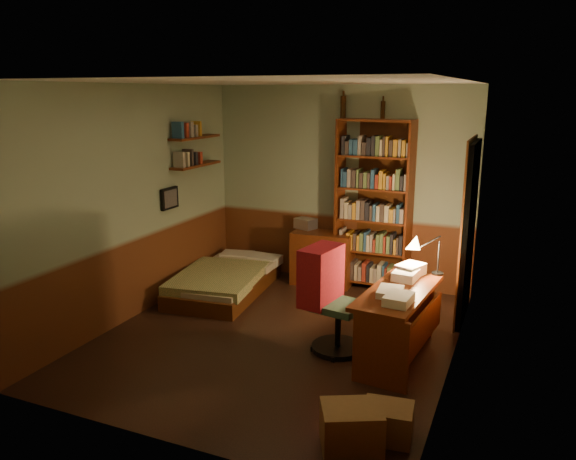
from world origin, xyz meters
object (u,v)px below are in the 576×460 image
at_px(cardboard_box_a, 351,428).
at_px(cardboard_box_b, 388,422).
at_px(bookshelf, 374,206).
at_px(office_chair, 338,303).
at_px(desk_lamp, 439,247).
at_px(mini_stereo, 306,223).
at_px(bed, 225,273).
at_px(dresser, 322,258).
at_px(desk, 397,324).

relative_size(cardboard_box_a, cardboard_box_b, 1.18).
distance_m(bookshelf, office_chair, 2.02).
bearing_deg(bookshelf, desk_lamp, -44.51).
bearing_deg(mini_stereo, office_chair, -39.73).
distance_m(mini_stereo, desk_lamp, 2.31).
bearing_deg(cardboard_box_b, bed, 139.49).
bearing_deg(dresser, office_chair, -68.37).
relative_size(bed, mini_stereo, 6.58).
bearing_deg(dresser, desk_lamp, -36.56).
height_order(office_chair, cardboard_box_b, office_chair).
distance_m(bookshelf, cardboard_box_b, 3.44).
relative_size(bed, dresser, 2.17).
distance_m(dresser, cardboard_box_b, 3.48).
distance_m(cardboard_box_a, cardboard_box_b, 0.31).
relative_size(bed, office_chair, 1.72).
bearing_deg(dresser, cardboard_box_a, -69.41).
distance_m(mini_stereo, bookshelf, 0.99).
height_order(desk, office_chair, office_chair).
height_order(office_chair, cardboard_box_a, office_chair).
xyz_separation_m(desk_lamp, cardboard_box_b, (-0.03, -1.96, -0.85)).
xyz_separation_m(bed, cardboard_box_b, (2.66, -2.28, -0.13)).
height_order(dresser, cardboard_box_a, dresser).
bearing_deg(cardboard_box_a, cardboard_box_b, 46.56).
bearing_deg(cardboard_box_b, dresser, 117.87).
relative_size(mini_stereo, cardboard_box_a, 0.61).
xyz_separation_m(bed, office_chair, (1.86, -1.04, 0.25)).
distance_m(dresser, mini_stereo, 0.53).
bearing_deg(bookshelf, mini_stereo, -176.91).
distance_m(bookshelf, desk, 2.12).
bearing_deg(office_chair, desk, 17.91).
distance_m(desk, desk_lamp, 0.94).
bearing_deg(cardboard_box_b, office_chair, 122.88).
relative_size(dresser, mini_stereo, 3.03).
height_order(desk_lamp, cardboard_box_a, desk_lamp).
bearing_deg(cardboard_box_b, desk, 100.22).
bearing_deg(bookshelf, bed, -146.93).
distance_m(bookshelf, desk_lamp, 1.57).
relative_size(bed, bookshelf, 0.79).
height_order(mini_stereo, cardboard_box_a, mini_stereo).
xyz_separation_m(mini_stereo, bookshelf, (0.94, -0.04, 0.32)).
relative_size(bed, desk, 1.35).
height_order(bookshelf, desk_lamp, bookshelf).
bearing_deg(desk_lamp, cardboard_box_b, -91.21).
relative_size(mini_stereo, office_chair, 0.26).
height_order(bed, dresser, dresser).
height_order(dresser, desk, dresser).
relative_size(desk, desk_lamp, 2.18).
bearing_deg(bed, desk, -27.42).
relative_size(bed, cardboard_box_b, 4.76).
relative_size(desk_lamp, office_chair, 0.58).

